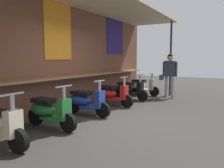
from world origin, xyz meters
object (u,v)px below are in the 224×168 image
object	(u,v)px
scooter_red	(111,94)
scooter_blue	(85,101)
scooter_black	(128,89)
scooter_green	(48,111)
scooter_silver	(141,86)
shopper_with_handbag	(169,71)

from	to	relation	value
scooter_red	scooter_blue	bearing A→B (deg)	-88.20
scooter_blue	scooter_black	size ratio (longest dim) A/B	1.00
scooter_green	scooter_silver	bearing A→B (deg)	92.41
scooter_green	shopper_with_handbag	xyz separation A→B (m)	(5.26, -1.18, 0.66)
scooter_blue	scooter_silver	distance (m)	3.97
scooter_red	scooter_silver	xyz separation A→B (m)	(2.55, -0.00, 0.00)
scooter_red	scooter_silver	size ratio (longest dim) A/B	1.00
scooter_green	scooter_red	xyz separation A→B (m)	(2.77, 0.00, 0.00)
scooter_green	scooter_blue	world-z (taller)	same
scooter_black	shopper_with_handbag	world-z (taller)	shopper_with_handbag
scooter_green	shopper_with_handbag	distance (m)	5.43
scooter_green	scooter_red	bearing A→B (deg)	92.41
scooter_red	shopper_with_handbag	size ratio (longest dim) A/B	0.82
scooter_red	scooter_silver	bearing A→B (deg)	91.80
scooter_blue	shopper_with_handbag	size ratio (longest dim) A/B	0.82
scooter_red	scooter_black	distance (m)	1.28
scooter_black	scooter_silver	size ratio (longest dim) A/B	1.00
scooter_green	scooter_silver	world-z (taller)	same
scooter_green	scooter_red	world-z (taller)	same
scooter_green	scooter_black	bearing A→B (deg)	92.41
scooter_silver	scooter_black	bearing A→B (deg)	-85.97
scooter_silver	shopper_with_handbag	bearing A→B (deg)	1.23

